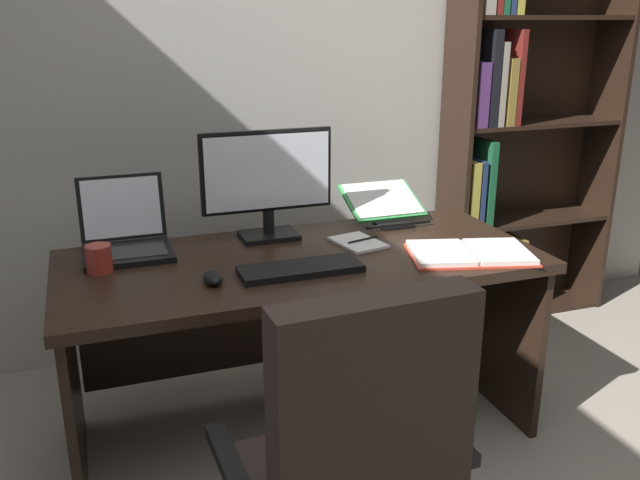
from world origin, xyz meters
TOP-DOWN VIEW (x-y plane):
  - wall_back at (0.00, 1.95)m, footprint 4.67×0.12m
  - desk at (-0.19, 1.08)m, footprint 1.73×0.76m
  - bookshelf at (1.18, 1.73)m, footprint 0.93×0.29m
  - monitor at (-0.24, 1.26)m, footprint 0.52×0.16m
  - laptop at (-0.78, 1.27)m, footprint 0.31×0.32m
  - keyboard at (-0.24, 0.85)m, footprint 0.42×0.15m
  - computer_mouse at (-0.54, 0.85)m, footprint 0.06×0.10m
  - reading_stand_with_book at (0.29, 1.34)m, footprint 0.32×0.30m
  - open_binder at (0.39, 0.80)m, footprint 0.49×0.38m
  - notepad at (0.06, 1.07)m, footprint 0.19×0.24m
  - pen at (0.08, 1.07)m, footprint 0.14×0.04m
  - coffee_mug at (-0.88, 1.09)m, footprint 0.09×0.09m

SIDE VIEW (x-z plane):
  - desk at x=-0.19m, z-range 0.17..0.91m
  - notepad at x=0.06m, z-range 0.73..0.74m
  - open_binder at x=0.39m, z-range 0.73..0.76m
  - keyboard at x=-0.24m, z-range 0.73..0.76m
  - pen at x=0.08m, z-range 0.74..0.75m
  - computer_mouse at x=-0.54m, z-range 0.73..0.77m
  - coffee_mug at x=-0.88m, z-range 0.73..0.83m
  - laptop at x=-0.78m, z-range 0.66..0.92m
  - reading_stand_with_book at x=0.29m, z-range 0.74..0.87m
  - monitor at x=-0.24m, z-range 0.74..1.16m
  - bookshelf at x=1.18m, z-range -0.07..2.02m
  - wall_back at x=0.00m, z-range 0.00..2.86m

